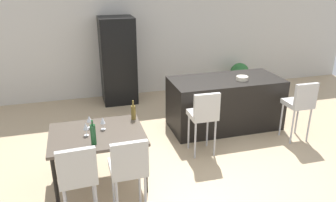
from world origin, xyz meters
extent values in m
plane|color=tan|center=(0.00, 0.00, 0.00)|extent=(10.00, 10.00, 0.00)
cube|color=beige|center=(0.00, 3.18, 1.45)|extent=(10.00, 0.12, 2.90)
cube|color=black|center=(0.63, 0.89, 0.46)|extent=(1.99, 0.93, 0.92)
cube|color=beige|center=(-0.13, 0.11, 0.65)|extent=(0.41, 0.41, 0.08)
cube|color=beige|center=(-0.13, -0.06, 0.87)|extent=(0.40, 0.07, 0.36)
cylinder|color=#B2B2B7|center=(-0.28, 0.27, 0.30)|extent=(0.03, 0.03, 0.61)
cylinder|color=#B2B2B7|center=(0.04, 0.26, 0.30)|extent=(0.03, 0.03, 0.61)
cylinder|color=#B2B2B7|center=(-0.29, -0.05, 0.30)|extent=(0.03, 0.03, 0.61)
cylinder|color=#B2B2B7|center=(0.03, -0.06, 0.30)|extent=(0.03, 0.03, 0.61)
cube|color=beige|center=(1.58, 0.11, 0.65)|extent=(0.40, 0.40, 0.08)
cube|color=beige|center=(1.58, -0.06, 0.87)|extent=(0.40, 0.06, 0.36)
cylinder|color=#B2B2B7|center=(1.42, 0.27, 0.30)|extent=(0.03, 0.03, 0.61)
cylinder|color=#B2B2B7|center=(1.74, 0.26, 0.30)|extent=(0.03, 0.03, 0.61)
cylinder|color=#B2B2B7|center=(1.42, -0.05, 0.30)|extent=(0.03, 0.03, 0.61)
cylinder|color=#B2B2B7|center=(1.74, -0.06, 0.30)|extent=(0.03, 0.03, 0.61)
cube|color=#4C4238|center=(-1.75, -0.27, 0.72)|extent=(1.22, 0.94, 0.04)
cylinder|color=black|center=(-2.30, 0.15, 0.35)|extent=(0.05, 0.05, 0.70)
cylinder|color=black|center=(-1.20, 0.15, 0.35)|extent=(0.05, 0.05, 0.70)
cylinder|color=black|center=(-2.30, -0.68, 0.35)|extent=(0.05, 0.05, 0.70)
cylinder|color=black|center=(-1.20, -0.68, 0.35)|extent=(0.05, 0.05, 0.70)
cube|color=beige|center=(-2.02, -1.04, 0.65)|extent=(0.42, 0.42, 0.08)
cube|color=beige|center=(-2.01, -1.21, 0.87)|extent=(0.40, 0.08, 0.36)
cylinder|color=#B2B2B7|center=(-2.19, -0.88, 0.30)|extent=(0.03, 0.03, 0.61)
cylinder|color=#B2B2B7|center=(-1.87, -0.87, 0.30)|extent=(0.03, 0.03, 0.61)
cube|color=beige|center=(-1.47, -1.04, 0.65)|extent=(0.41, 0.41, 0.08)
cube|color=beige|center=(-1.47, -1.21, 0.87)|extent=(0.40, 0.07, 0.36)
cylinder|color=#B2B2B7|center=(-1.64, -0.88, 0.30)|extent=(0.03, 0.03, 0.61)
cylinder|color=#B2B2B7|center=(-1.32, -0.87, 0.30)|extent=(0.03, 0.03, 0.61)
cylinder|color=#B2B2B7|center=(-1.31, -1.19, 0.30)|extent=(0.03, 0.03, 0.61)
cylinder|color=#194723|center=(-1.80, -0.56, 0.87)|extent=(0.07, 0.07, 0.26)
cylinder|color=#194723|center=(-1.80, -0.56, 1.03)|extent=(0.02, 0.02, 0.06)
cylinder|color=brown|center=(-1.21, 0.04, 0.84)|extent=(0.07, 0.07, 0.20)
cylinder|color=brown|center=(-1.21, 0.04, 0.98)|extent=(0.02, 0.02, 0.08)
cylinder|color=silver|center=(-1.82, -0.07, 0.74)|extent=(0.06, 0.06, 0.00)
cylinder|color=silver|center=(-1.82, -0.07, 0.78)|extent=(0.01, 0.01, 0.08)
cone|color=silver|center=(-1.82, -0.07, 0.87)|extent=(0.07, 0.07, 0.09)
cylinder|color=silver|center=(-1.88, -0.30, 0.74)|extent=(0.06, 0.06, 0.00)
cylinder|color=silver|center=(-1.88, -0.30, 0.78)|extent=(0.01, 0.01, 0.08)
cone|color=silver|center=(-1.88, -0.30, 0.87)|extent=(0.07, 0.07, 0.09)
cylinder|color=silver|center=(-1.65, -0.17, 0.74)|extent=(0.06, 0.06, 0.00)
cylinder|color=silver|center=(-1.65, -0.17, 0.78)|extent=(0.01, 0.01, 0.08)
cone|color=silver|center=(-1.65, -0.17, 0.87)|extent=(0.07, 0.07, 0.09)
cube|color=black|center=(-1.05, 2.74, 0.92)|extent=(0.72, 0.68, 1.84)
cylinder|color=beige|center=(0.87, 0.76, 0.96)|extent=(0.21, 0.21, 0.07)
cylinder|color=#996B4C|center=(1.88, 2.73, 0.11)|extent=(0.24, 0.24, 0.22)
sphere|color=#2D6B33|center=(1.88, 2.73, 0.42)|extent=(0.45, 0.45, 0.45)
camera|label=1|loc=(-1.92, -4.23, 2.70)|focal=35.41mm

